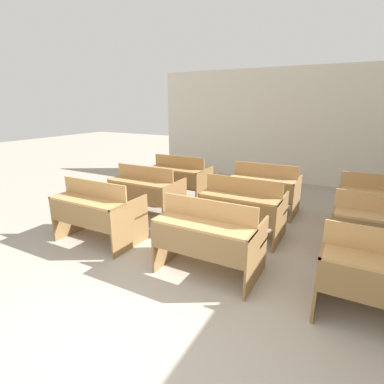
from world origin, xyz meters
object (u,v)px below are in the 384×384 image
(bench_second_right, at_px, (383,230))
(bench_third_right, at_px, (379,203))
(bench_second_center, at_px, (243,207))
(bench_third_left, at_px, (180,177))
(bench_third_center, at_px, (265,188))
(bench_second_left, at_px, (146,191))
(bench_front_center, at_px, (209,237))
(bench_front_left, at_px, (97,211))

(bench_second_right, distance_m, bench_third_right, 1.19)
(bench_second_center, xyz_separation_m, bench_third_left, (-1.81, 1.18, 0.00))
(bench_third_left, bearing_deg, bench_third_center, 1.16)
(bench_second_right, bearing_deg, bench_third_right, 89.32)
(bench_second_left, relative_size, bench_second_right, 1.00)
(bench_front_center, distance_m, bench_third_left, 2.98)
(bench_third_left, bearing_deg, bench_third_right, 0.44)
(bench_front_left, relative_size, bench_second_right, 1.00)
(bench_second_right, distance_m, bench_third_left, 3.80)
(bench_front_center, relative_size, bench_second_center, 1.00)
(bench_third_center, distance_m, bench_third_right, 1.83)
(bench_front_center, height_order, bench_third_left, same)
(bench_front_center, distance_m, bench_second_left, 2.15)
(bench_second_left, height_order, bench_third_left, same)
(bench_third_left, relative_size, bench_third_center, 1.00)
(bench_second_left, distance_m, bench_third_center, 2.17)
(bench_front_left, relative_size, bench_third_right, 1.00)
(bench_third_left, xyz_separation_m, bench_third_right, (3.63, 0.03, 0.00))
(bench_front_left, relative_size, bench_second_center, 1.00)
(bench_front_center, distance_m, bench_second_right, 2.18)
(bench_second_center, height_order, bench_second_right, same)
(bench_second_right, distance_m, bench_third_center, 2.17)
(bench_front_left, height_order, bench_third_left, same)
(bench_second_left, bearing_deg, bench_third_left, 90.44)
(bench_front_center, distance_m, bench_third_center, 2.40)
(bench_front_left, height_order, bench_second_right, same)
(bench_second_center, distance_m, bench_third_center, 1.22)
(bench_second_center, bearing_deg, bench_third_left, 146.83)
(bench_front_left, distance_m, bench_third_right, 4.34)
(bench_front_left, bearing_deg, bench_second_right, 18.30)
(bench_third_right, bearing_deg, bench_third_center, 179.72)
(bench_second_left, xyz_separation_m, bench_second_right, (3.61, 0.02, 0.00))
(bench_front_left, distance_m, bench_front_center, 1.80)
(bench_second_center, distance_m, bench_third_left, 2.16)
(bench_front_left, xyz_separation_m, bench_front_center, (1.80, -0.01, 0.00))
(bench_third_right, bearing_deg, bench_third_left, -179.56)
(bench_second_left, xyz_separation_m, bench_third_right, (3.62, 1.21, 0.00))
(bench_second_left, relative_size, bench_second_center, 1.00)
(bench_front_left, relative_size, bench_third_center, 1.00)
(bench_second_right, height_order, bench_third_left, same)
(bench_second_left, distance_m, bench_second_center, 1.80)
(bench_front_center, bearing_deg, bench_second_left, 146.58)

